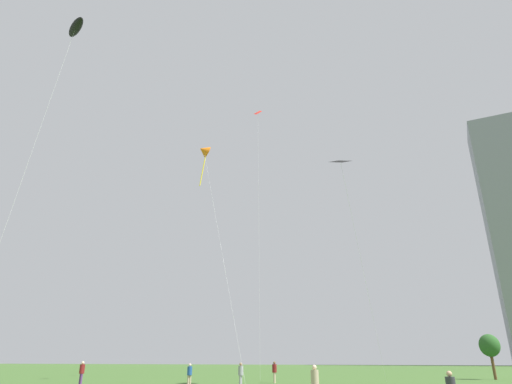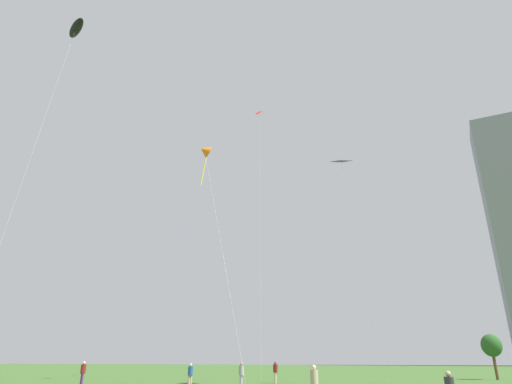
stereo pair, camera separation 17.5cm
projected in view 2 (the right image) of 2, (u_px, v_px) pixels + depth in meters
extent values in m
cylinder|color=gray|center=(242.00, 381.00, 31.45)|extent=(0.16, 0.16, 0.83)
cylinder|color=gray|center=(241.00, 382.00, 31.30)|extent=(0.16, 0.16, 0.83)
cylinder|color=gray|center=(241.00, 371.00, 31.64)|extent=(0.38, 0.38, 0.65)
sphere|color=#997051|center=(241.00, 364.00, 31.80)|extent=(0.22, 0.22, 0.22)
cylinder|color=tan|center=(189.00, 381.00, 32.50)|extent=(0.15, 0.15, 0.79)
cylinder|color=tan|center=(191.00, 381.00, 32.57)|extent=(0.15, 0.15, 0.79)
cylinder|color=#1E478C|center=(190.00, 371.00, 32.80)|extent=(0.36, 0.36, 0.63)
sphere|color=beige|center=(191.00, 365.00, 32.95)|extent=(0.21, 0.21, 0.21)
sphere|color=tan|center=(448.00, 374.00, 15.98)|extent=(0.20, 0.20, 0.20)
cylinder|color=#593372|center=(82.00, 379.00, 34.00)|extent=(0.16, 0.16, 0.86)
cylinder|color=#593372|center=(81.00, 379.00, 34.11)|extent=(0.16, 0.16, 0.86)
cylinder|color=maroon|center=(83.00, 369.00, 34.34)|extent=(0.40, 0.40, 0.68)
sphere|color=beige|center=(84.00, 363.00, 34.50)|extent=(0.23, 0.23, 0.23)
cylinder|color=tan|center=(275.00, 378.00, 36.93)|extent=(0.16, 0.16, 0.85)
cylinder|color=tan|center=(276.00, 378.00, 37.08)|extent=(0.16, 0.16, 0.85)
cylinder|color=maroon|center=(275.00, 368.00, 37.28)|extent=(0.39, 0.39, 0.67)
sphere|color=brown|center=(275.00, 363.00, 37.45)|extent=(0.23, 0.23, 0.23)
cylinder|color=tan|center=(314.00, 377.00, 20.55)|extent=(0.38, 0.38, 0.65)
sphere|color=beige|center=(314.00, 367.00, 20.71)|extent=(0.22, 0.22, 0.22)
cylinder|color=silver|center=(23.00, 178.00, 27.62)|extent=(1.95, 1.92, 25.77)
ellipsoid|color=black|center=(76.00, 28.00, 32.93)|extent=(3.38, 2.91, 1.61)
cylinder|color=silver|center=(221.00, 243.00, 38.14)|extent=(7.21, 7.44, 23.17)
cone|color=orange|center=(205.00, 151.00, 46.58)|extent=(1.87, 1.88, 1.57)
cylinder|color=yellow|center=(204.00, 170.00, 45.75)|extent=(0.44, 0.59, 3.95)
cylinder|color=silver|center=(365.00, 274.00, 37.88)|extent=(2.10, 9.35, 18.06)
pyramid|color=black|center=(341.00, 161.00, 37.23)|extent=(1.82, 2.31, 1.20)
cylinder|color=silver|center=(260.00, 226.00, 48.42)|extent=(1.04, 3.20, 31.99)
pyramid|color=red|center=(259.00, 112.00, 55.79)|extent=(1.09, 1.05, 0.93)
cylinder|color=brown|center=(495.00, 366.00, 43.11)|extent=(0.29, 0.29, 2.55)
ellipsoid|color=#285623|center=(491.00, 345.00, 43.83)|extent=(2.01, 2.01, 2.22)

